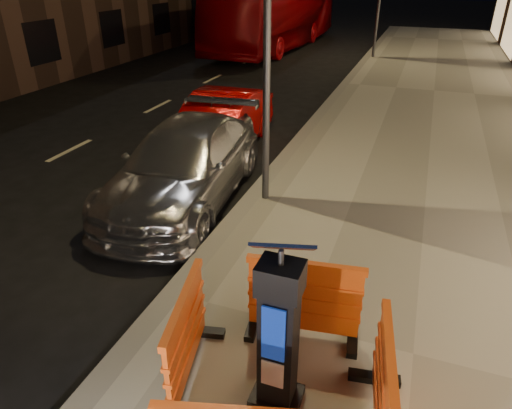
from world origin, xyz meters
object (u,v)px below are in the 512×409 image
(barrier_back, at_px, (304,300))
(barrier_kerbside, at_px, (186,337))
(car_silver, at_px, (187,198))
(car_red, at_px, (221,150))
(barrier_bldgside, at_px, (382,392))
(bus_doubledecker, at_px, (276,48))
(parking_kiosk, at_px, (279,330))

(barrier_back, xyz_separation_m, barrier_kerbside, (-0.95, -0.95, 0.00))
(car_silver, relative_size, car_red, 1.18)
(barrier_back, relative_size, car_red, 0.32)
(barrier_bldgside, bearing_deg, bus_doubledecker, 11.47)
(parking_kiosk, bearing_deg, car_silver, 117.31)
(barrier_back, height_order, barrier_bldgside, same)
(parking_kiosk, height_order, car_silver, parking_kiosk)
(barrier_bldgside, distance_m, bus_doubledecker, 22.19)
(car_red, height_order, bus_doubledecker, bus_doubledecker)
(barrier_kerbside, xyz_separation_m, car_red, (-2.47, 6.33, -0.65))
(parking_kiosk, relative_size, car_red, 0.45)
(parking_kiosk, distance_m, barrier_kerbside, 1.03)
(bus_doubledecker, bearing_deg, barrier_back, -68.95)
(barrier_kerbside, xyz_separation_m, car_silver, (-2.06, 3.83, -0.65))
(barrier_bldgside, xyz_separation_m, car_red, (-4.37, 6.33, -0.65))
(barrier_back, bearing_deg, barrier_kerbside, -142.80)
(parking_kiosk, height_order, bus_doubledecker, parking_kiosk)
(parking_kiosk, bearing_deg, car_red, 107.57)
(car_silver, relative_size, bus_doubledecker, 0.39)
(barrier_back, height_order, barrier_kerbside, same)
(car_silver, bearing_deg, parking_kiosk, -57.27)
(car_red, distance_m, bus_doubledecker, 14.85)
(barrier_kerbside, distance_m, bus_doubledecker, 21.60)
(barrier_bldgside, relative_size, car_silver, 0.27)
(car_silver, bearing_deg, car_red, 93.98)
(barrier_back, height_order, bus_doubledecker, bus_doubledecker)
(bus_doubledecker, bearing_deg, barrier_kerbside, -72.15)
(parking_kiosk, bearing_deg, barrier_bldgside, -10.80)
(parking_kiosk, bearing_deg, barrier_kerbside, 169.20)
(barrier_back, xyz_separation_m, bus_doubledecker, (-6.73, 19.86, -0.65))
(barrier_back, bearing_deg, parking_kiosk, -97.80)
(car_silver, xyz_separation_m, car_red, (-0.41, 2.49, 0.00))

